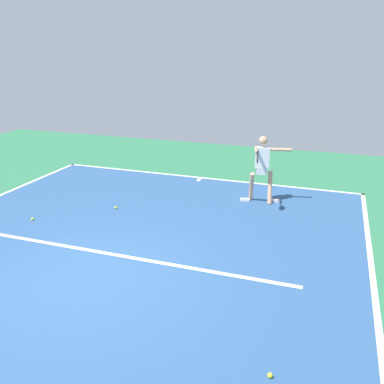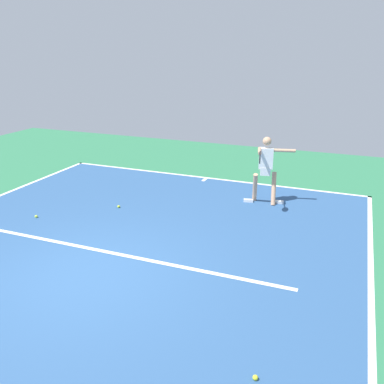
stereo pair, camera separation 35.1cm
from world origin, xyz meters
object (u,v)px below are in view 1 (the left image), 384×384
tennis_ball_by_sideline (270,375)px  tennis_ball_by_baseline (32,219)px  tennis_player (262,166)px  tennis_ball_far_corner (116,208)px

tennis_ball_by_sideline → tennis_ball_by_baseline: (5.88, -3.00, 0.00)m
tennis_player → tennis_ball_by_sideline: (-1.21, 5.89, -0.93)m
tennis_ball_far_corner → tennis_ball_by_sideline: bearing=136.2°
tennis_player → tennis_ball_by_sideline: size_ratio=25.87×
tennis_player → tennis_ball_far_corner: bearing=13.3°
tennis_player → tennis_ball_by_baseline: tennis_player is taller
tennis_player → tennis_ball_by_sideline: tennis_player is taller
tennis_ball_by_baseline → tennis_ball_far_corner: (-1.44, -1.25, 0.00)m
tennis_ball_by_sideline → tennis_ball_by_baseline: same height
tennis_ball_by_baseline → tennis_ball_far_corner: size_ratio=1.00×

